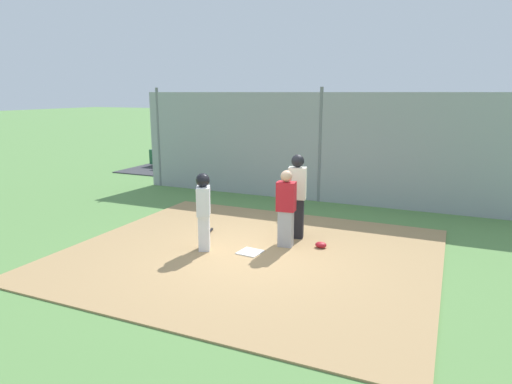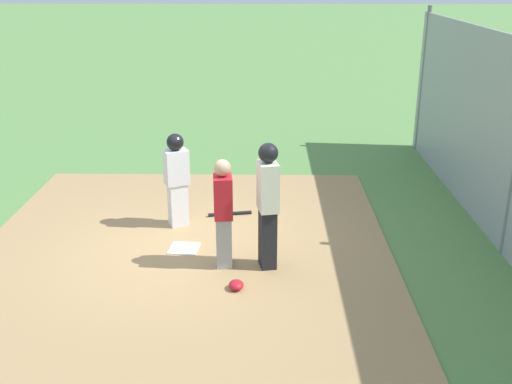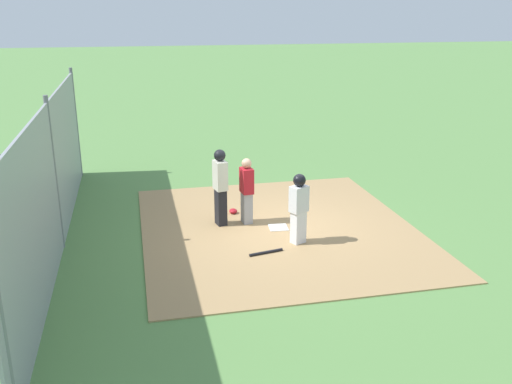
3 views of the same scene
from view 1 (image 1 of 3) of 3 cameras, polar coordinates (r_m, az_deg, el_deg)
name	(u,v)px [view 1 (image 1 of 3)]	position (r m, az deg, el deg)	size (l,w,h in m)	color
ground_plane	(250,254)	(9.13, -0.75, -7.91)	(140.00, 140.00, 0.00)	#5B8947
dirt_infield	(250,253)	(9.12, -0.75, -7.82)	(7.20, 6.40, 0.03)	#A88456
home_plate	(250,252)	(9.11, -0.76, -7.67)	(0.44, 0.44, 0.02)	white
catcher	(286,207)	(9.26, 3.85, -1.98)	(0.41, 0.30, 1.62)	#9E9EA3
umpire	(297,194)	(9.80, 5.26, -0.26)	(0.42, 0.33, 1.86)	black
runner	(203,207)	(9.09, -6.71, -1.92)	(0.40, 0.46, 1.60)	silver
baseball_bat	(207,234)	(10.24, -6.29, -5.32)	(0.06, 0.06, 0.77)	black
catcher_mask	(321,245)	(9.47, 8.27, -6.68)	(0.24, 0.20, 0.12)	#B21923
backstop_fence	(320,148)	(13.28, 8.17, 5.58)	(12.00, 0.10, 3.35)	#93999E
parking_lot	(347,178)	(17.24, 11.55, 1.73)	(18.00, 5.20, 0.04)	#38383D
parked_car_red	(266,160)	(17.61, 1.25, 4.16)	(4.37, 2.25, 1.28)	maroon
parked_car_green	(200,153)	(19.60, -7.16, 4.93)	(4.21, 1.90, 1.28)	#235B38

